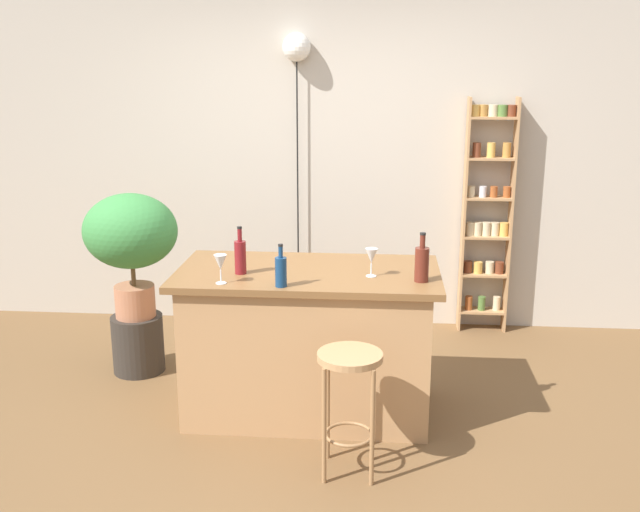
{
  "coord_description": "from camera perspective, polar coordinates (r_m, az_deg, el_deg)",
  "views": [
    {
      "loc": [
        0.41,
        -3.77,
        2.08
      ],
      "look_at": [
        0.05,
        0.55,
        0.92
      ],
      "focal_mm": 40.69,
      "sensor_mm": 36.0,
      "label": 1
    }
  ],
  "objects": [
    {
      "name": "bar_stool",
      "position": [
        3.74,
        2.35,
        -10.06
      ],
      "size": [
        0.33,
        0.33,
        0.66
      ],
      "color": "#997047",
      "rests_on": "ground"
    },
    {
      "name": "bottle_soda_blue",
      "position": [
        4.06,
        8.01,
        -0.56
      ],
      "size": [
        0.08,
        0.08,
        0.28
      ],
      "color": "#5B2319",
      "rests_on": "kitchen_counter"
    },
    {
      "name": "ground",
      "position": [
        4.33,
        -1.31,
        -13.69
      ],
      "size": [
        12.0,
        12.0,
        0.0
      ],
      "primitive_type": "plane",
      "color": "brown"
    },
    {
      "name": "spice_shelf",
      "position": [
        5.75,
        13.02,
        3.45
      ],
      "size": [
        0.37,
        0.15,
        1.83
      ],
      "color": "tan",
      "rests_on": "ground"
    },
    {
      "name": "back_wall",
      "position": [
        5.78,
        0.68,
        8.26
      ],
      "size": [
        6.4,
        0.1,
        2.8
      ],
      "primitive_type": "cube",
      "color": "#BCB2A3",
      "rests_on": "ground"
    },
    {
      "name": "kitchen_counter",
      "position": [
        4.41,
        -0.93,
        -6.68
      ],
      "size": [
        1.55,
        0.82,
        0.89
      ],
      "color": "tan",
      "rests_on": "ground"
    },
    {
      "name": "potted_plant",
      "position": [
        4.97,
        -14.66,
        1.46
      ],
      "size": [
        0.63,
        0.56,
        0.85
      ],
      "color": "#A86B4C",
      "rests_on": "plant_stool"
    },
    {
      "name": "bottle_wine_red",
      "position": [
        3.94,
        -3.1,
        -1.16
      ],
      "size": [
        0.06,
        0.06,
        0.24
      ],
      "color": "navy",
      "rests_on": "kitchen_counter"
    },
    {
      "name": "wine_glass_left",
      "position": [
        4.12,
        4.07,
        -0.05
      ],
      "size": [
        0.07,
        0.07,
        0.16
      ],
      "color": "silver",
      "rests_on": "kitchen_counter"
    },
    {
      "name": "wine_glass_center",
      "position": [
        4.02,
        -7.84,
        -0.55
      ],
      "size": [
        0.07,
        0.07,
        0.16
      ],
      "color": "silver",
      "rests_on": "kitchen_counter"
    },
    {
      "name": "bottle_vinegar",
      "position": [
        4.2,
        -6.29,
        -0.0
      ],
      "size": [
        0.07,
        0.07,
        0.28
      ],
      "color": "maroon",
      "rests_on": "kitchen_counter"
    },
    {
      "name": "pendant_globe_light",
      "position": [
        5.65,
        -1.85,
        15.76
      ],
      "size": [
        0.21,
        0.21,
        2.29
      ],
      "color": "black",
      "rests_on": "ground"
    },
    {
      "name": "plant_stool",
      "position": [
        5.19,
        -14.11,
        -6.68
      ],
      "size": [
        0.35,
        0.35,
        0.4
      ],
      "primitive_type": "cylinder",
      "color": "#2D2823",
      "rests_on": "ground"
    }
  ]
}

